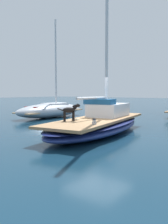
{
  "coord_description": "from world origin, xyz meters",
  "views": [
    {
      "loc": [
        5.86,
        -8.58,
        1.83
      ],
      "look_at": [
        0.0,
        -1.0,
        1.01
      ],
      "focal_mm": 38.11,
      "sensor_mm": 36.0,
      "label": 1
    }
  ],
  "objects_px": {
    "moored_boat_port_side": "(50,110)",
    "dog_black": "(70,111)",
    "sailboat_main": "(98,126)",
    "coiled_rope": "(75,119)",
    "deck_winch": "(94,122)"
  },
  "relations": [
    {
      "from": "sailboat_main",
      "to": "dog_black",
      "type": "distance_m",
      "value": 1.68
    },
    {
      "from": "sailboat_main",
      "to": "moored_boat_port_side",
      "type": "bearing_deg",
      "value": 152.41
    },
    {
      "from": "deck_winch",
      "to": "coiled_rope",
      "type": "height_order",
      "value": "deck_winch"
    },
    {
      "from": "deck_winch",
      "to": "sailboat_main",
      "type": "bearing_deg",
      "value": 120.45
    },
    {
      "from": "sailboat_main",
      "to": "moored_boat_port_side",
      "type": "height_order",
      "value": "moored_boat_port_side"
    },
    {
      "from": "moored_boat_port_side",
      "to": "dog_black",
      "type": "bearing_deg",
      "value": -38.44
    },
    {
      "from": "sailboat_main",
      "to": "moored_boat_port_side",
      "type": "xyz_separation_m",
      "value": [
        -6.41,
        3.35,
        0.21
      ]
    },
    {
      "from": "sailboat_main",
      "to": "dog_black",
      "type": "xyz_separation_m",
      "value": [
        -0.34,
        -1.47,
        0.75
      ]
    },
    {
      "from": "sailboat_main",
      "to": "moored_boat_port_side",
      "type": "distance_m",
      "value": 7.23
    },
    {
      "from": "moored_boat_port_side",
      "to": "coiled_rope",
      "type": "bearing_deg",
      "value": -36.34
    },
    {
      "from": "dog_black",
      "to": "sailboat_main",
      "type": "bearing_deg",
      "value": 77.02
    },
    {
      "from": "dog_black",
      "to": "moored_boat_port_side",
      "type": "height_order",
      "value": "moored_boat_port_side"
    },
    {
      "from": "sailboat_main",
      "to": "deck_winch",
      "type": "bearing_deg",
      "value": -59.55
    },
    {
      "from": "sailboat_main",
      "to": "moored_boat_port_side",
      "type": "relative_size",
      "value": 1.08
    },
    {
      "from": "dog_black",
      "to": "coiled_rope",
      "type": "bearing_deg",
      "value": 99.1
    }
  ]
}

